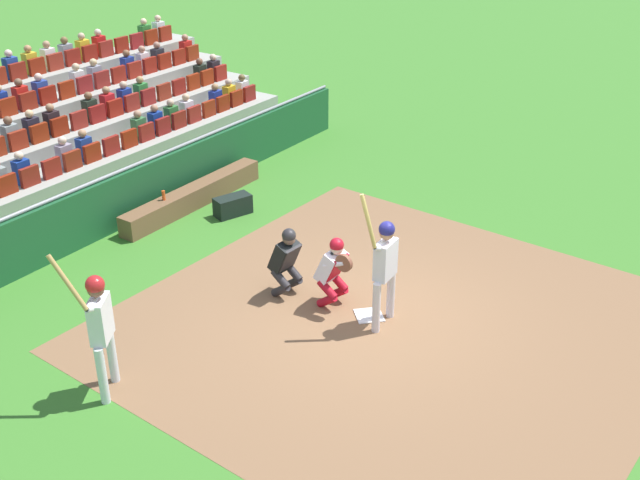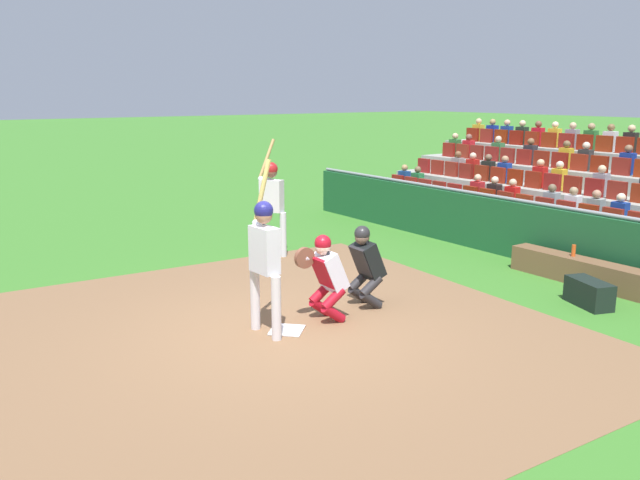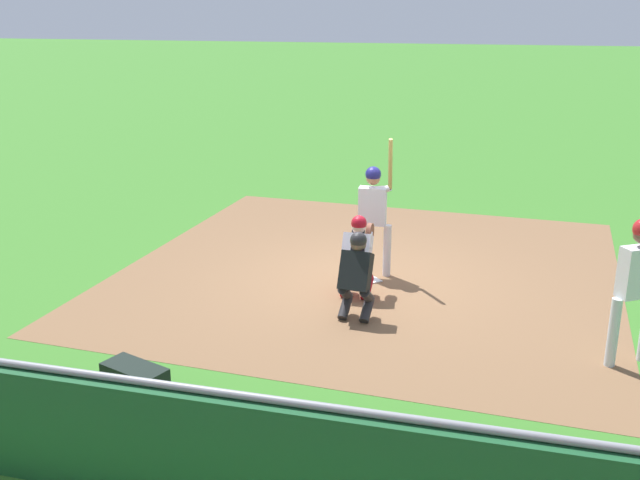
{
  "view_description": "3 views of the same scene",
  "coord_description": "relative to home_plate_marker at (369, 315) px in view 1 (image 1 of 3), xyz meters",
  "views": [
    {
      "loc": [
        9.41,
        5.51,
        7.01
      ],
      "look_at": [
        -0.2,
        -1.12,
        1.0
      ],
      "focal_mm": 43.98,
      "sensor_mm": 36.0,
      "label": 1
    },
    {
      "loc": [
        -7.12,
        4.39,
        3.2
      ],
      "look_at": [
        -0.04,
        -0.53,
        1.22
      ],
      "focal_mm": 36.15,
      "sensor_mm": 36.0,
      "label": 2
    },
    {
      "loc": [
        2.21,
        -11.02,
        4.26
      ],
      "look_at": [
        -0.53,
        -0.79,
        0.89
      ],
      "focal_mm": 41.3,
      "sensor_mm": 36.0,
      "label": 3
    }
  ],
  "objects": [
    {
      "name": "dugout_wall",
      "position": [
        0.0,
        -5.9,
        0.55
      ],
      "size": [
        14.7,
        0.24,
        1.18
      ],
      "color": "#1A522B",
      "rests_on": "ground_plane"
    },
    {
      "name": "infield_dirt_patch",
      "position": [
        0.0,
        0.5,
        -0.01
      ],
      "size": [
        8.4,
        8.54,
        0.01
      ],
      "primitive_type": "cube",
      "rotation": [
        0.0,
        0.0,
        -0.05
      ],
      "color": "brown",
      "rests_on": "ground_plane"
    },
    {
      "name": "on_deck_batter",
      "position": [
        3.77,
        -2.01,
        1.17
      ],
      "size": [
        0.75,
        0.56,
        2.3
      ],
      "color": "silver",
      "rests_on": "ground_plane"
    },
    {
      "name": "ground_plane",
      "position": [
        0.0,
        0.0,
        -0.02
      ],
      "size": [
        160.0,
        160.0,
        0.0
      ],
      "primitive_type": "plane",
      "color": "#3A7828"
    },
    {
      "name": "batter_at_plate",
      "position": [
        0.07,
        0.29,
        1.13
      ],
      "size": [
        0.67,
        0.43,
        2.34
      ],
      "color": "silver",
      "rests_on": "ground_plane"
    },
    {
      "name": "home_plate_umpire",
      "position": [
        0.2,
        -1.53,
        0.69
      ],
      "size": [
        0.49,
        0.48,
        1.29
      ],
      "color": "#282628",
      "rests_on": "ground_plane"
    },
    {
      "name": "dugout_bench",
      "position": [
        -1.59,
        -5.35,
        0.2
      ],
      "size": [
        3.9,
        0.4,
        0.44
      ],
      "primitive_type": "cube",
      "color": "brown",
      "rests_on": "ground_plane"
    },
    {
      "name": "water_bottle_on_bench",
      "position": [
        -0.76,
        -5.37,
        0.53
      ],
      "size": [
        0.07,
        0.07,
        0.2
      ],
      "primitive_type": "cylinder",
      "color": "#D8531E",
      "rests_on": "dugout_bench"
    },
    {
      "name": "equipment_duffel_bag",
      "position": [
        -1.73,
        -4.38,
        0.19
      ],
      "size": [
        0.84,
        0.59,
        0.41
      ],
      "primitive_type": "cube",
      "rotation": [
        0.0,
        0.0,
        -0.34
      ],
      "color": "black",
      "rests_on": "ground_plane"
    },
    {
      "name": "catcher_crouching",
      "position": [
        0.04,
        -0.68,
        0.7
      ],
      "size": [
        0.47,
        0.71,
        1.29
      ],
      "color": "#AD101F",
      "rests_on": "ground_plane"
    },
    {
      "name": "home_plate_marker",
      "position": [
        0.0,
        0.0,
        0.0
      ],
      "size": [
        0.62,
        0.62,
        0.02
      ],
      "primitive_type": "cube",
      "rotation": [
        0.0,
        0.0,
        0.79
      ],
      "color": "white",
      "rests_on": "infield_dirt_patch"
    }
  ]
}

